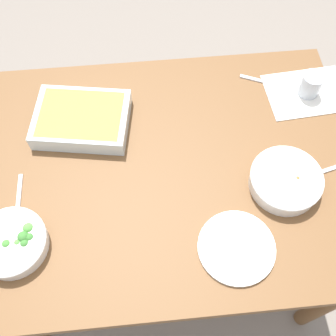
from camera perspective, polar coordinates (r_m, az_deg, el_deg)
ground_plane at (r=1.96m, az=0.00°, el=-10.38°), size 6.00×6.00×0.00m
dining_table at (r=1.36m, az=0.00°, el=-1.81°), size 1.20×0.90×0.74m
placemat at (r=1.52m, az=18.81°, el=9.94°), size 0.29×0.22×0.00m
stew_bowl at (r=1.27m, az=16.08°, el=-1.66°), size 0.22×0.22×0.06m
broccoli_bowl at (r=1.23m, az=-20.98°, el=-9.72°), size 0.20×0.20×0.06m
baking_dish at (r=1.36m, az=-11.95°, el=6.74°), size 0.33×0.27×0.06m
drink_cup at (r=1.49m, az=19.22°, el=10.79°), size 0.07×0.07×0.08m
side_plate at (r=1.19m, az=9.53°, el=-10.89°), size 0.22×0.22×0.01m
spoon_by_stew at (r=1.33m, az=19.02°, el=-1.06°), size 0.17×0.06×0.01m
spoon_by_broccoli at (r=1.29m, az=-20.24°, el=-5.25°), size 0.03×0.18×0.01m
spoon_spare at (r=1.51m, az=14.24°, el=11.39°), size 0.17×0.09×0.01m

